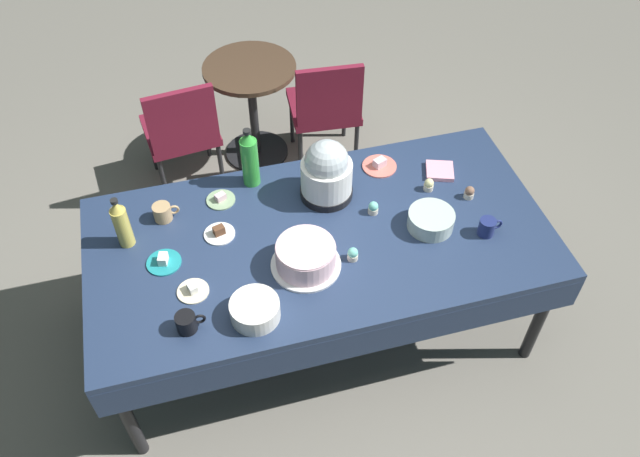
% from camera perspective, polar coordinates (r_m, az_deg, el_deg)
% --- Properties ---
extents(ground, '(9.00, 9.00, 0.00)m').
position_cam_1_polar(ground, '(3.63, -0.00, -8.55)').
color(ground, slate).
extents(potluck_table, '(2.20, 1.10, 0.75)m').
position_cam_1_polar(potluck_table, '(3.09, -0.00, -1.40)').
color(potluck_table, navy).
rests_on(potluck_table, ground).
extents(frosted_layer_cake, '(0.32, 0.32, 0.13)m').
position_cam_1_polar(frosted_layer_cake, '(2.87, -1.28, -2.51)').
color(frosted_layer_cake, silver).
rests_on(frosted_layer_cake, potluck_table).
extents(slow_cooker, '(0.27, 0.27, 0.33)m').
position_cam_1_polar(slow_cooker, '(3.13, 0.59, 5.06)').
color(slow_cooker, black).
rests_on(slow_cooker, potluck_table).
extents(glass_salad_bowl, '(0.22, 0.22, 0.08)m').
position_cam_1_polar(glass_salad_bowl, '(3.10, 9.85, 0.74)').
color(glass_salad_bowl, '#B2C6BC').
rests_on(glass_salad_bowl, potluck_table).
extents(ceramic_snack_bowl, '(0.21, 0.21, 0.09)m').
position_cam_1_polar(ceramic_snack_bowl, '(2.73, -5.82, -7.24)').
color(ceramic_snack_bowl, silver).
rests_on(ceramic_snack_bowl, potluck_table).
extents(dessert_plate_white, '(0.15, 0.15, 0.05)m').
position_cam_1_polar(dessert_plate_white, '(3.07, -8.96, -0.38)').
color(dessert_plate_white, white).
rests_on(dessert_plate_white, potluck_table).
extents(dessert_plate_coral, '(0.18, 0.18, 0.05)m').
position_cam_1_polar(dessert_plate_coral, '(3.39, 5.33, 5.65)').
color(dessert_plate_coral, '#E07266').
rests_on(dessert_plate_coral, potluck_table).
extents(dessert_plate_cream, '(0.14, 0.14, 0.05)m').
position_cam_1_polar(dessert_plate_cream, '(2.88, -11.27, -5.42)').
color(dessert_plate_cream, beige).
rests_on(dessert_plate_cream, potluck_table).
extents(dessert_plate_sage, '(0.15, 0.15, 0.04)m').
position_cam_1_polar(dessert_plate_sage, '(3.23, -8.84, 2.61)').
color(dessert_plate_sage, '#8CA87F').
rests_on(dessert_plate_sage, potluck_table).
extents(dessert_plate_teal, '(0.16, 0.16, 0.05)m').
position_cam_1_polar(dessert_plate_teal, '(3.01, -13.76, -2.86)').
color(dessert_plate_teal, teal).
rests_on(dessert_plate_teal, potluck_table).
extents(cupcake_berry, '(0.05, 0.05, 0.07)m').
position_cam_1_polar(cupcake_berry, '(3.28, 13.17, 3.14)').
color(cupcake_berry, beige).
rests_on(cupcake_berry, potluck_table).
extents(cupcake_mint, '(0.05, 0.05, 0.07)m').
position_cam_1_polar(cupcake_mint, '(3.13, 4.77, 1.84)').
color(cupcake_mint, beige).
rests_on(cupcake_mint, potluck_table).
extents(cupcake_vanilla, '(0.05, 0.05, 0.07)m').
position_cam_1_polar(cupcake_vanilla, '(2.93, 2.94, -2.30)').
color(cupcake_vanilla, beige).
rests_on(cupcake_vanilla, potluck_table).
extents(cupcake_cocoa, '(0.05, 0.05, 0.07)m').
position_cam_1_polar(cupcake_cocoa, '(3.28, 9.68, 3.87)').
color(cupcake_cocoa, beige).
rests_on(cupcake_cocoa, potluck_table).
extents(soda_bottle_lime_soda, '(0.09, 0.09, 0.34)m').
position_cam_1_polar(soda_bottle_lime_soda, '(3.21, -6.29, 6.21)').
color(soda_bottle_lime_soda, green).
rests_on(soda_bottle_lime_soda, potluck_table).
extents(soda_bottle_ginger_ale, '(0.07, 0.07, 0.29)m').
position_cam_1_polar(soda_bottle_ginger_ale, '(3.05, -17.28, 0.42)').
color(soda_bottle_ginger_ale, gold).
rests_on(soda_bottle_ginger_ale, potluck_table).
extents(coffee_mug_black, '(0.13, 0.09, 0.09)m').
position_cam_1_polar(coffee_mug_black, '(2.74, -11.79, -8.20)').
color(coffee_mug_black, black).
rests_on(coffee_mug_black, potluck_table).
extents(coffee_mug_tan, '(0.13, 0.09, 0.08)m').
position_cam_1_polar(coffee_mug_tan, '(3.18, -13.82, 1.41)').
color(coffee_mug_tan, tan).
rests_on(coffee_mug_tan, potluck_table).
extents(coffee_mug_navy, '(0.12, 0.08, 0.09)m').
position_cam_1_polar(coffee_mug_navy, '(3.12, 14.70, 0.14)').
color(coffee_mug_navy, navy).
rests_on(coffee_mug_navy, potluck_table).
extents(paper_napkin_stack, '(0.18, 0.18, 0.02)m').
position_cam_1_polar(paper_napkin_stack, '(3.40, 10.63, 5.08)').
color(paper_napkin_stack, pink).
rests_on(paper_napkin_stack, potluck_table).
extents(maroon_chair_left, '(0.49, 0.49, 0.85)m').
position_cam_1_polar(maroon_chair_left, '(4.13, -12.25, 8.68)').
color(maroon_chair_left, maroon).
rests_on(maroon_chair_left, ground).
extents(maroon_chair_right, '(0.47, 0.47, 0.85)m').
position_cam_1_polar(maroon_chair_right, '(4.23, 0.50, 10.95)').
color(maroon_chair_right, maroon).
rests_on(maroon_chair_right, ground).
extents(round_cafe_table, '(0.60, 0.60, 0.72)m').
position_cam_1_polar(round_cafe_table, '(4.33, -6.10, 11.75)').
color(round_cafe_table, '#473323').
rests_on(round_cafe_table, ground).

